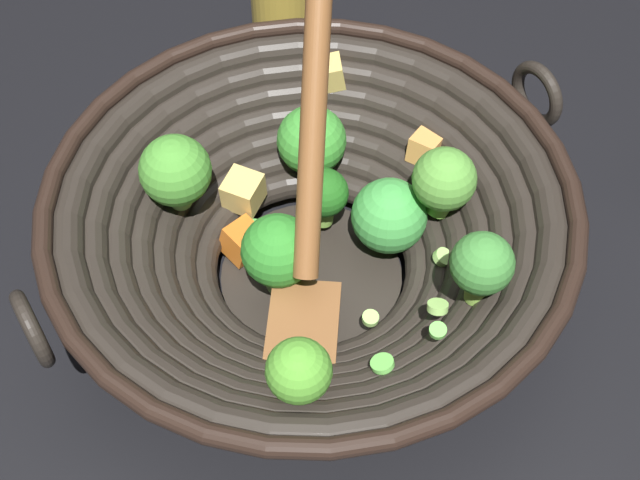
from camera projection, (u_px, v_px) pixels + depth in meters
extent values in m
plane|color=black|center=(312.00, 281.00, 0.70)|extent=(4.00, 4.00, 0.00)
cylinder|color=black|center=(311.00, 278.00, 0.69)|extent=(0.14, 0.14, 0.01)
torus|color=black|center=(311.00, 266.00, 0.68)|extent=(0.20, 0.20, 0.02)
torus|color=black|center=(311.00, 257.00, 0.67)|extent=(0.22, 0.22, 0.02)
torus|color=black|center=(311.00, 248.00, 0.66)|extent=(0.25, 0.25, 0.02)
torus|color=black|center=(311.00, 239.00, 0.65)|extent=(0.28, 0.28, 0.02)
torus|color=black|center=(311.00, 229.00, 0.64)|extent=(0.31, 0.31, 0.02)
torus|color=black|center=(311.00, 220.00, 0.63)|extent=(0.34, 0.34, 0.02)
torus|color=black|center=(311.00, 210.00, 0.62)|extent=(0.37, 0.37, 0.02)
torus|color=black|center=(310.00, 199.00, 0.61)|extent=(0.39, 0.39, 0.01)
torus|color=black|center=(537.00, 94.00, 0.68)|extent=(0.02, 0.05, 0.05)
torus|color=black|center=(32.00, 329.00, 0.55)|extent=(0.02, 0.05, 0.05)
cylinder|color=#7AB554|center=(181.00, 197.00, 0.67)|extent=(0.02, 0.02, 0.02)
sphere|color=#499432|center=(175.00, 171.00, 0.64)|extent=(0.05, 0.05, 0.05)
cylinder|color=#6EA448|center=(387.00, 239.00, 0.70)|extent=(0.02, 0.02, 0.02)
sphere|color=green|center=(389.00, 216.00, 0.68)|extent=(0.06, 0.06, 0.06)
cylinder|color=#73A03E|center=(324.00, 213.00, 0.70)|extent=(0.02, 0.02, 0.02)
sphere|color=#205E1A|center=(324.00, 193.00, 0.68)|extent=(0.04, 0.04, 0.04)
cylinder|color=#86B745|center=(476.00, 288.00, 0.60)|extent=(0.02, 0.02, 0.02)
sphere|color=#3E8537|center=(482.00, 263.00, 0.57)|extent=(0.04, 0.04, 0.04)
cylinder|color=#73B43E|center=(440.00, 204.00, 0.67)|extent=(0.02, 0.02, 0.02)
sphere|color=#579B3A|center=(444.00, 179.00, 0.64)|extent=(0.05, 0.05, 0.05)
cylinder|color=#558D41|center=(300.00, 392.00, 0.54)|extent=(0.02, 0.02, 0.02)
sphere|color=#54A130|center=(299.00, 371.00, 0.52)|extent=(0.04, 0.04, 0.04)
cylinder|color=#669248|center=(278.00, 275.00, 0.66)|extent=(0.03, 0.03, 0.02)
sphere|color=#2E8329|center=(276.00, 249.00, 0.63)|extent=(0.05, 0.05, 0.05)
cylinder|color=#6C9E4D|center=(312.00, 165.00, 0.72)|extent=(0.04, 0.04, 0.02)
sphere|color=green|center=(312.00, 140.00, 0.70)|extent=(0.06, 0.06, 0.06)
cube|color=#E3BF62|center=(329.00, 73.00, 0.71)|extent=(0.03, 0.03, 0.03)
cube|color=#DDB961|center=(243.00, 191.00, 0.69)|extent=(0.04, 0.04, 0.03)
cube|color=#E49C4D|center=(425.00, 148.00, 0.69)|extent=(0.03, 0.03, 0.03)
cube|color=#CB651E|center=(242.00, 241.00, 0.69)|extent=(0.03, 0.03, 0.03)
cylinder|color=#56B247|center=(305.00, 287.00, 0.64)|extent=(0.01, 0.01, 0.01)
cylinder|color=#99D166|center=(443.00, 257.00, 0.65)|extent=(0.02, 0.02, 0.01)
cylinder|color=#99D166|center=(438.00, 307.00, 0.59)|extent=(0.02, 0.02, 0.01)
cylinder|color=#56B247|center=(293.00, 282.00, 0.66)|extent=(0.02, 0.02, 0.01)
cylinder|color=#99D166|center=(283.00, 235.00, 0.69)|extent=(0.02, 0.02, 0.01)
cylinder|color=#6BC651|center=(382.00, 363.00, 0.57)|extent=(0.02, 0.02, 0.01)
cylinder|color=#56B247|center=(255.00, 228.00, 0.69)|extent=(0.02, 0.02, 0.01)
cylinder|color=#99D166|center=(295.00, 309.00, 0.65)|extent=(0.01, 0.01, 0.01)
cylinder|color=#6BC651|center=(438.00, 330.00, 0.57)|extent=(0.02, 0.02, 0.01)
cylinder|color=#99D166|center=(371.00, 318.00, 0.63)|extent=(0.02, 0.02, 0.01)
cube|color=brown|center=(303.00, 325.00, 0.62)|extent=(0.08, 0.09, 0.01)
cylinder|color=brown|center=(315.00, 82.00, 0.59)|extent=(0.14, 0.15, 0.21)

